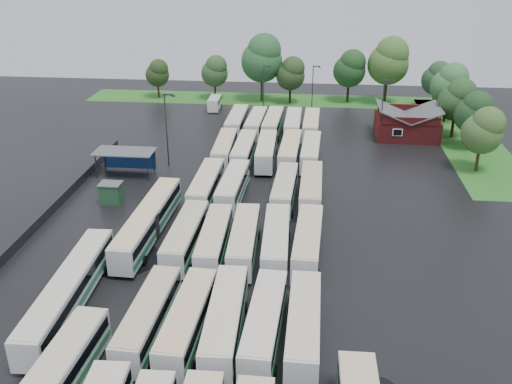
# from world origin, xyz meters

# --- Properties ---
(ground) EXTENTS (160.00, 160.00, 0.00)m
(ground) POSITION_xyz_m (0.00, 0.00, 0.00)
(ground) COLOR black
(ground) RESTS_ON ground
(brick_building) EXTENTS (10.07, 8.60, 5.39)m
(brick_building) POSITION_xyz_m (24.00, 42.77, 1.87)
(brick_building) COLOR maroon
(brick_building) RESTS_ON ground
(wash_shed) EXTENTS (8.20, 4.20, 3.58)m
(wash_shed) POSITION_xyz_m (-17.20, 22.02, 2.99)
(wash_shed) COLOR #2D2D30
(wash_shed) RESTS_ON ground
(utility_hut) EXTENTS (2.70, 2.20, 2.62)m
(utility_hut) POSITION_xyz_m (-16.20, 12.60, 1.32)
(utility_hut) COLOR #1D4828
(utility_hut) RESTS_ON ground
(grass_strip_north) EXTENTS (80.00, 10.00, 0.01)m
(grass_strip_north) POSITION_xyz_m (2.00, 64.80, 0.01)
(grass_strip_north) COLOR #296E20
(grass_strip_north) RESTS_ON ground
(grass_strip_east) EXTENTS (10.00, 50.00, 0.01)m
(grass_strip_east) POSITION_xyz_m (34.00, 42.80, 0.01)
(grass_strip_east) COLOR #296E20
(grass_strip_east) RESTS_ON ground
(west_fence) EXTENTS (0.10, 50.00, 1.20)m
(west_fence) POSITION_xyz_m (-22.20, 8.00, 0.60)
(west_fence) COLOR #2D2D30
(west_fence) RESTS_ON ground
(bus_r1c0) EXTENTS (2.92, 11.83, 3.27)m
(bus_r1c0) POSITION_xyz_m (-4.40, -12.55, 1.80)
(bus_r1c0) COLOR silver
(bus_r1c0) RESTS_ON ground
(bus_r1c1) EXTENTS (2.98, 11.96, 3.31)m
(bus_r1c1) POSITION_xyz_m (-1.10, -12.68, 1.82)
(bus_r1c1) COLOR silver
(bus_r1c1) RESTS_ON ground
(bus_r1c2) EXTENTS (2.97, 12.47, 3.45)m
(bus_r1c2) POSITION_xyz_m (1.96, -12.45, 1.90)
(bus_r1c2) COLOR silver
(bus_r1c2) RESTS_ON ground
(bus_r1c3) EXTENTS (3.07, 12.11, 3.34)m
(bus_r1c3) POSITION_xyz_m (5.16, -12.46, 1.84)
(bus_r1c3) COLOR silver
(bus_r1c3) RESTS_ON ground
(bus_r1c4) EXTENTS (2.69, 12.10, 3.36)m
(bus_r1c4) POSITION_xyz_m (8.32, -12.45, 1.85)
(bus_r1c4) COLOR silver
(bus_r1c4) RESTS_ON ground
(bus_r2c0) EXTENTS (2.80, 12.14, 3.37)m
(bus_r2c0) POSITION_xyz_m (-4.30, 1.35, 1.85)
(bus_r2c0) COLOR silver
(bus_r2c0) RESTS_ON ground
(bus_r2c1) EXTENTS (2.77, 11.80, 3.27)m
(bus_r2c1) POSITION_xyz_m (-1.23, 1.00, 1.80)
(bus_r2c1) COLOR silver
(bus_r2c1) RESTS_ON ground
(bus_r2c2) EXTENTS (2.89, 12.01, 3.32)m
(bus_r2c2) POSITION_xyz_m (1.85, 1.21, 1.83)
(bus_r2c2) COLOR silver
(bus_r2c2) RESTS_ON ground
(bus_r2c3) EXTENTS (2.93, 12.21, 3.38)m
(bus_r2c3) POSITION_xyz_m (5.15, 1.26, 1.86)
(bus_r2c3) COLOR silver
(bus_r2c3) RESTS_ON ground
(bus_r2c4) EXTENTS (3.10, 12.29, 3.39)m
(bus_r2c4) POSITION_xyz_m (8.40, 1.44, 1.87)
(bus_r2c4) COLOR silver
(bus_r2c4) RESTS_ON ground
(bus_r3c0) EXTENTS (2.74, 12.37, 3.44)m
(bus_r3c0) POSITION_xyz_m (-4.55, 14.58, 1.89)
(bus_r3c0) COLOR silver
(bus_r3c0) RESTS_ON ground
(bus_r3c1) EXTENTS (2.94, 12.05, 3.33)m
(bus_r3c1) POSITION_xyz_m (-1.22, 14.92, 1.83)
(bus_r3c1) COLOR silver
(bus_r3c1) RESTS_ON ground
(bus_r3c3) EXTENTS (2.94, 11.91, 3.29)m
(bus_r3c3) POSITION_xyz_m (5.28, 14.62, 1.81)
(bus_r3c3) COLOR silver
(bus_r3c3) RESTS_ON ground
(bus_r3c4) EXTENTS (2.79, 12.33, 3.42)m
(bus_r3c4) POSITION_xyz_m (8.55, 14.97, 1.88)
(bus_r3c4) COLOR silver
(bus_r3c4) RESTS_ON ground
(bus_r4c0) EXTENTS (2.84, 12.04, 3.34)m
(bus_r4c0) POSITION_xyz_m (-4.34, 28.51, 1.83)
(bus_r4c0) COLOR silver
(bus_r4c0) RESTS_ON ground
(bus_r4c1) EXTENTS (2.72, 11.97, 3.32)m
(bus_r4c1) POSITION_xyz_m (-1.38, 28.12, 1.83)
(bus_r4c1) COLOR silver
(bus_r4c1) RESTS_ON ground
(bus_r4c2) EXTENTS (2.74, 11.99, 3.32)m
(bus_r4c2) POSITION_xyz_m (1.85, 28.30, 1.83)
(bus_r4c2) COLOR silver
(bus_r4c2) RESTS_ON ground
(bus_r4c3) EXTENTS (3.02, 12.41, 3.43)m
(bus_r4c3) POSITION_xyz_m (5.33, 28.47, 1.89)
(bus_r4c3) COLOR silver
(bus_r4c3) RESTS_ON ground
(bus_r4c4) EXTENTS (2.96, 11.88, 3.28)m
(bus_r4c4) POSITION_xyz_m (8.34, 28.64, 1.81)
(bus_r4c4) COLOR silver
(bus_r4c4) RESTS_ON ground
(bus_r5c0) EXTENTS (2.70, 12.26, 3.41)m
(bus_r5c0) POSITION_xyz_m (-4.33, 42.19, 1.87)
(bus_r5c0) COLOR silver
(bus_r5c0) RESTS_ON ground
(bus_r5c1) EXTENTS (2.90, 11.87, 3.28)m
(bus_r5c1) POSITION_xyz_m (-1.04, 41.91, 1.81)
(bus_r5c1) COLOR silver
(bus_r5c1) RESTS_ON ground
(bus_r5c2) EXTENTS (3.03, 12.10, 3.34)m
(bus_r5c2) POSITION_xyz_m (1.82, 41.99, 1.84)
(bus_r5c2) COLOR silver
(bus_r5c2) RESTS_ON ground
(bus_r5c3) EXTENTS (2.61, 11.96, 3.32)m
(bus_r5c3) POSITION_xyz_m (5.20, 41.81, 1.83)
(bus_r5c3) COLOR silver
(bus_r5c3) RESTS_ON ground
(bus_r5c4) EXTENTS (2.82, 11.87, 3.29)m
(bus_r5c4) POSITION_xyz_m (8.24, 41.87, 1.81)
(bus_r5c4) COLOR silver
(bus_r5c4) RESTS_ON ground
(artic_bus_west_b) EXTENTS (3.16, 18.41, 3.40)m
(artic_bus_west_b) POSITION_xyz_m (-9.11, 4.33, 1.89)
(artic_bus_west_b) COLOR silver
(artic_bus_west_b) RESTS_ON ground
(artic_bus_west_c) EXTENTS (3.11, 18.16, 3.36)m
(artic_bus_west_c) POSITION_xyz_m (-12.39, -9.55, 1.86)
(artic_bus_west_c) COLOR silver
(artic_bus_west_c) RESTS_ON ground
(minibus) EXTENTS (2.19, 5.58, 2.42)m
(minibus) POSITION_xyz_m (-10.50, 56.01, 1.34)
(minibus) COLOR silver
(minibus) RESTS_ON ground
(tree_north_0) EXTENTS (4.85, 4.85, 8.03)m
(tree_north_0) POSITION_xyz_m (-23.52, 63.94, 5.16)
(tree_north_0) COLOR #311F14
(tree_north_0) RESTS_ON ground
(tree_north_1) EXTENTS (5.45, 5.45, 9.02)m
(tree_north_1) POSITION_xyz_m (-11.61, 64.03, 5.80)
(tree_north_1) COLOR #361E12
(tree_north_1) RESTS_ON ground
(tree_north_2) EXTENTS (8.22, 8.22, 13.61)m
(tree_north_2) POSITION_xyz_m (-1.90, 63.38, 8.76)
(tree_north_2) COLOR #35291A
(tree_north_2) RESTS_ON ground
(tree_north_3) EXTENTS (5.70, 5.70, 9.44)m
(tree_north_3) POSITION_xyz_m (3.90, 62.16, 6.07)
(tree_north_3) COLOR black
(tree_north_3) RESTS_ON ground
(tree_north_4) EXTENTS (6.40, 6.40, 10.61)m
(tree_north_4) POSITION_xyz_m (15.51, 64.46, 6.82)
(tree_north_4) COLOR black
(tree_north_4) RESTS_ON ground
(tree_north_5) EXTENTS (8.03, 8.03, 13.29)m
(tree_north_5) POSITION_xyz_m (22.93, 64.12, 8.55)
(tree_north_5) COLOR black
(tree_north_5) RESTS_ON ground
(tree_north_6) EXTENTS (4.96, 4.96, 8.22)m
(tree_north_6) POSITION_xyz_m (33.47, 63.77, 5.28)
(tree_north_6) COLOR #362214
(tree_north_6) RESTS_ON ground
(tree_east_0) EXTENTS (5.71, 5.71, 9.46)m
(tree_east_0) POSITION_xyz_m (32.05, 28.13, 6.08)
(tree_east_0) COLOR #392C1E
(tree_east_0) RESTS_ON ground
(tree_east_1) EXTENTS (5.63, 5.63, 9.33)m
(tree_east_1) POSITION_xyz_m (33.04, 37.70, 6.00)
(tree_east_1) COLOR black
(tree_east_1) RESTS_ON ground
(tree_east_2) EXTENTS (6.03, 6.03, 9.99)m
(tree_east_2) POSITION_xyz_m (31.81, 43.46, 6.42)
(tree_east_2) COLOR black
(tree_east_2) RESTS_ON ground
(tree_east_3) EXTENTS (6.47, 6.47, 10.72)m
(tree_east_3) POSITION_xyz_m (32.33, 52.34, 6.89)
(tree_east_3) COLOR black
(tree_east_3) RESTS_ON ground
(tree_east_4) EXTENTS (5.55, 5.55, 9.19)m
(tree_east_4) POSITION_xyz_m (31.89, 61.53, 5.91)
(tree_east_4) COLOR #2D2018
(tree_east_4) RESTS_ON ground
(lamp_post_ne) EXTENTS (1.58, 0.31, 10.28)m
(lamp_post_ne) POSITION_xyz_m (19.44, 39.27, 5.97)
(lamp_post_ne) COLOR #2D2D30
(lamp_post_ne) RESTS_ON ground
(lamp_post_nw) EXTENTS (1.63, 0.32, 10.62)m
(lamp_post_nw) POSITION_xyz_m (-12.06, 25.90, 6.16)
(lamp_post_nw) COLOR #2D2D30
(lamp_post_nw) RESTS_ON ground
(lamp_post_back_w) EXTENTS (1.41, 0.28, 9.18)m
(lamp_post_back_w) POSITION_xyz_m (-0.65, 53.39, 5.33)
(lamp_post_back_w) COLOR #2D2D30
(lamp_post_back_w) RESTS_ON ground
(lamp_post_back_e) EXTENTS (1.44, 0.28, 9.35)m
(lamp_post_back_e) POSITION_xyz_m (8.31, 53.63, 5.43)
(lamp_post_back_e) COLOR #2D2D30
(lamp_post_back_e) RESTS_ON ground
(puddle_0) EXTENTS (5.70, 5.70, 0.01)m
(puddle_0) POSITION_xyz_m (-4.73, -18.22, 0.00)
(puddle_0) COLOR black
(puddle_0) RESTS_ON ground
(puddle_2) EXTENTS (7.63, 7.63, 0.01)m
(puddle_2) POSITION_xyz_m (-10.57, -0.64, 0.00)
(puddle_2) COLOR black
(puddle_2) RESTS_ON ground
(puddle_3) EXTENTS (3.43, 3.43, 0.01)m
(puddle_3) POSITION_xyz_m (7.12, -3.00, 0.00)
(puddle_3) COLOR black
(puddle_3) RESTS_ON ground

